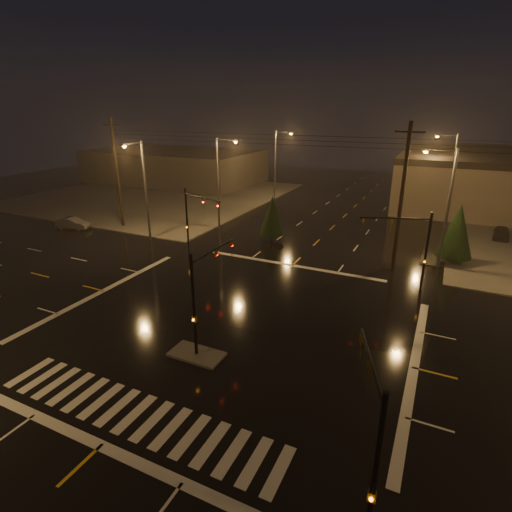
# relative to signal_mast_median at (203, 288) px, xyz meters

# --- Properties ---
(ground) EXTENTS (140.00, 140.00, 0.00)m
(ground) POSITION_rel_signal_mast_median_xyz_m (-0.00, 3.07, -3.75)
(ground) COLOR black
(ground) RESTS_ON ground
(sidewalk_nw) EXTENTS (36.00, 36.00, 0.12)m
(sidewalk_nw) POSITION_rel_signal_mast_median_xyz_m (-30.00, 33.07, -3.69)
(sidewalk_nw) COLOR #494641
(sidewalk_nw) RESTS_ON ground
(median_island) EXTENTS (3.00, 1.60, 0.15)m
(median_island) POSITION_rel_signal_mast_median_xyz_m (-0.00, -0.93, -3.68)
(median_island) COLOR #494641
(median_island) RESTS_ON ground
(crosswalk) EXTENTS (15.00, 2.60, 0.01)m
(crosswalk) POSITION_rel_signal_mast_median_xyz_m (-0.00, -5.93, -3.75)
(crosswalk) COLOR beige
(crosswalk) RESTS_ON ground
(stop_bar_near) EXTENTS (16.00, 0.50, 0.01)m
(stop_bar_near) POSITION_rel_signal_mast_median_xyz_m (-0.00, -7.93, -3.75)
(stop_bar_near) COLOR beige
(stop_bar_near) RESTS_ON ground
(stop_bar_far) EXTENTS (16.00, 0.50, 0.01)m
(stop_bar_far) POSITION_rel_signal_mast_median_xyz_m (-0.00, 14.07, -3.75)
(stop_bar_far) COLOR beige
(stop_bar_far) RESTS_ON ground
(commercial_block) EXTENTS (30.00, 18.00, 5.60)m
(commercial_block) POSITION_rel_signal_mast_median_xyz_m (-35.00, 45.07, -0.95)
(commercial_block) COLOR #433D3B
(commercial_block) RESTS_ON ground
(signal_mast_median) EXTENTS (0.25, 4.59, 6.00)m
(signal_mast_median) POSITION_rel_signal_mast_median_xyz_m (0.00, 0.00, 0.00)
(signal_mast_median) COLOR black
(signal_mast_median) RESTS_ON ground
(signal_mast_ne) EXTENTS (4.84, 1.86, 6.00)m
(signal_mast_ne) POSITION_rel_signal_mast_median_xyz_m (9.50, 13.21, 0.04)
(signal_mast_ne) COLOR black
(signal_mast_ne) RESTS_ON ground
(signal_mast_nw) EXTENTS (4.84, 1.86, 6.00)m
(signal_mast_nw) POSITION_rel_signal_mast_median_xyz_m (-9.50, 13.21, 0.04)
(signal_mast_nw) COLOR black
(signal_mast_nw) RESTS_ON ground
(signal_mast_se) EXTENTS (1.55, 3.87, 6.00)m
(signal_mast_se) POSITION_rel_signal_mast_median_xyz_m (10.23, -6.68, -0.04)
(signal_mast_se) COLOR black
(signal_mast_se) RESTS_ON ground
(streetlight_1) EXTENTS (2.77, 0.32, 10.00)m
(streetlight_1) POSITION_rel_signal_mast_median_xyz_m (-11.18, 21.07, 2.05)
(streetlight_1) COLOR #38383A
(streetlight_1) RESTS_ON ground
(streetlight_2) EXTENTS (2.77, 0.32, 10.00)m
(streetlight_2) POSITION_rel_signal_mast_median_xyz_m (-11.18, 37.07, 2.05)
(streetlight_2) COLOR #38383A
(streetlight_2) RESTS_ON ground
(streetlight_3) EXTENTS (2.77, 0.32, 10.00)m
(streetlight_3) POSITION_rel_signal_mast_median_xyz_m (11.18, 19.07, 2.05)
(streetlight_3) COLOR #38383A
(streetlight_3) RESTS_ON ground
(streetlight_4) EXTENTS (2.77, 0.32, 10.00)m
(streetlight_4) POSITION_rel_signal_mast_median_xyz_m (11.18, 39.07, 2.05)
(streetlight_4) COLOR #38383A
(streetlight_4) RESTS_ON ground
(streetlight_5) EXTENTS (0.32, 2.77, 10.00)m
(streetlight_5) POSITION_rel_signal_mast_median_xyz_m (-16.00, 14.26, 2.05)
(streetlight_5) COLOR #38383A
(streetlight_5) RESTS_ON ground
(utility_pole_0) EXTENTS (2.20, 0.32, 12.00)m
(utility_pole_0) POSITION_rel_signal_mast_median_xyz_m (-22.00, 17.07, 2.38)
(utility_pole_0) COLOR black
(utility_pole_0) RESTS_ON ground
(utility_pole_1) EXTENTS (2.20, 0.32, 12.00)m
(utility_pole_1) POSITION_rel_signal_mast_median_xyz_m (8.00, 17.07, 2.38)
(utility_pole_1) COLOR black
(utility_pole_1) RESTS_ON ground
(conifer_0) EXTENTS (2.98, 2.98, 5.35)m
(conifer_0) POSITION_rel_signal_mast_median_xyz_m (12.53, 20.55, -0.73)
(conifer_0) COLOR black
(conifer_0) RESTS_ON ground
(conifer_3) EXTENTS (2.55, 2.55, 4.69)m
(conifer_3) POSITION_rel_signal_mast_median_xyz_m (-4.38, 19.71, -1.06)
(conifer_3) COLOR black
(conifer_3) RESTS_ON ground
(car_parked) EXTENTS (1.87, 3.89, 1.28)m
(car_parked) POSITION_rel_signal_mast_median_xyz_m (17.06, 30.57, -3.11)
(car_parked) COLOR black
(car_parked) RESTS_ON ground
(car_crossing) EXTENTS (4.08, 2.15, 1.28)m
(car_crossing) POSITION_rel_signal_mast_median_xyz_m (-26.46, 13.91, -3.11)
(car_crossing) COLOR #55575C
(car_crossing) RESTS_ON ground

